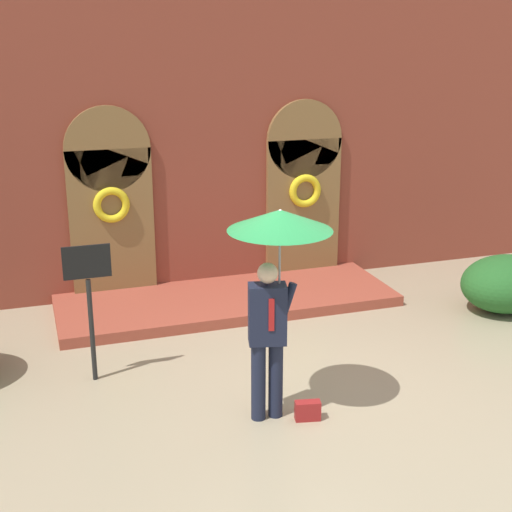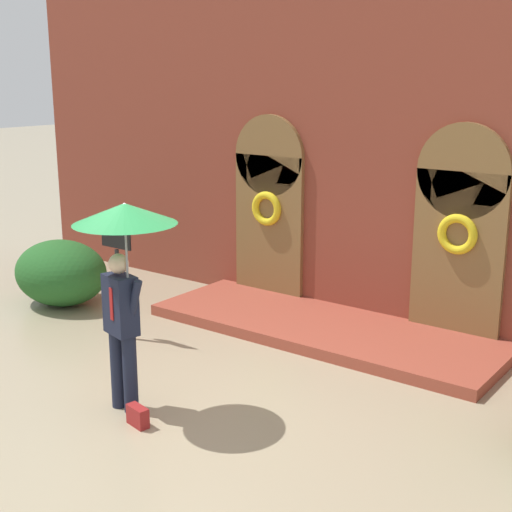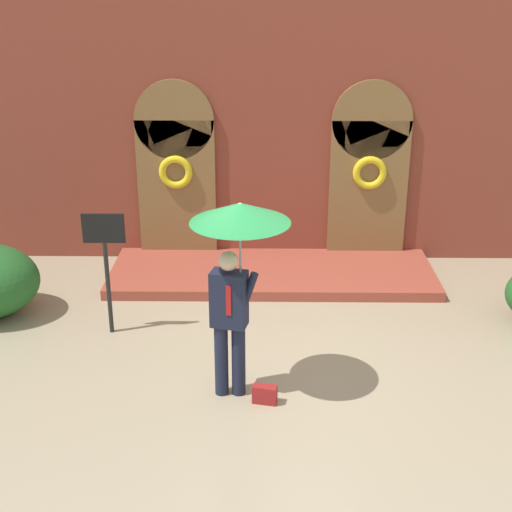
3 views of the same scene
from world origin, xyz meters
TOP-DOWN VIEW (x-y plane):
  - ground_plane at (0.00, 0.00)m, footprint 80.00×80.00m
  - building_facade at (-0.00, 4.15)m, footprint 14.00×2.30m
  - person_with_umbrella at (-0.42, -0.34)m, footprint 1.10×1.10m
  - handbag at (-0.12, -0.54)m, footprint 0.30×0.17m
  - sign_post at (-2.24, 1.18)m, footprint 0.56×0.06m

SIDE VIEW (x-z plane):
  - ground_plane at x=0.00m, z-range 0.00..0.00m
  - handbag at x=-0.12m, z-range 0.00..0.22m
  - sign_post at x=-2.24m, z-range 0.30..2.02m
  - person_with_umbrella at x=-0.42m, z-range 0.73..3.09m
  - building_facade at x=0.00m, z-range -0.12..5.48m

